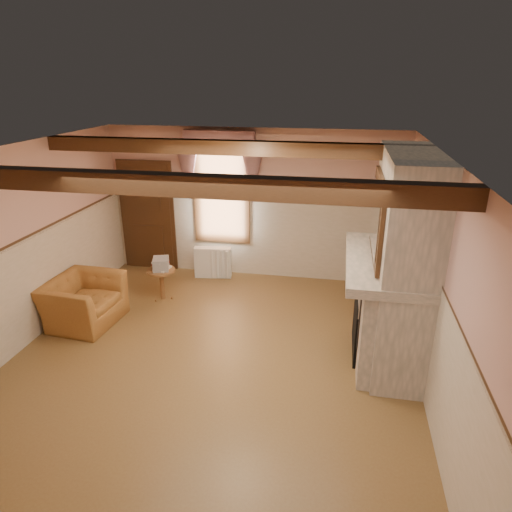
% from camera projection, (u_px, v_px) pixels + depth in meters
% --- Properties ---
extents(floor, '(5.50, 6.00, 0.01)m').
position_uv_depth(floor, '(212.00, 359.00, 6.29)').
color(floor, brown).
rests_on(floor, ground).
extents(ceiling, '(5.50, 6.00, 0.01)m').
position_uv_depth(ceiling, '(204.00, 153.00, 5.26)').
color(ceiling, silver).
rests_on(ceiling, wall_back).
extents(wall_back, '(5.50, 0.02, 2.80)m').
position_uv_depth(wall_back, '(253.00, 205.00, 8.52)').
color(wall_back, tan).
rests_on(wall_back, floor).
extents(wall_front, '(5.50, 0.02, 2.80)m').
position_uv_depth(wall_front, '(82.00, 435.00, 3.03)').
color(wall_front, tan).
rests_on(wall_front, floor).
extents(wall_left, '(0.02, 6.00, 2.80)m').
position_uv_depth(wall_left, '(15.00, 251.00, 6.25)').
color(wall_left, tan).
rests_on(wall_left, floor).
extents(wall_right, '(0.02, 6.00, 2.80)m').
position_uv_depth(wall_right, '(436.00, 282.00, 5.30)').
color(wall_right, tan).
rests_on(wall_right, floor).
extents(wainscot, '(5.50, 6.00, 1.50)m').
position_uv_depth(wainscot, '(210.00, 311.00, 6.01)').
color(wainscot, beige).
rests_on(wainscot, floor).
extents(chair_rail, '(5.50, 6.00, 0.08)m').
position_uv_depth(chair_rail, '(208.00, 258.00, 5.74)').
color(chair_rail, black).
rests_on(chair_rail, wainscot).
extents(firebox, '(0.20, 0.95, 0.90)m').
position_uv_depth(firebox, '(362.00, 322.00, 6.33)').
color(firebox, black).
rests_on(firebox, floor).
extents(armchair, '(1.06, 1.19, 0.73)m').
position_uv_depth(armchair, '(83.00, 301.00, 7.11)').
color(armchair, '#9E662D').
rests_on(armchair, floor).
extents(side_table, '(0.58, 0.58, 0.55)m').
position_uv_depth(side_table, '(162.00, 284.00, 7.91)').
color(side_table, brown).
rests_on(side_table, floor).
extents(book_stack, '(0.35, 0.38, 0.20)m').
position_uv_depth(book_stack, '(161.00, 264.00, 7.79)').
color(book_stack, '#B7AD8C').
rests_on(book_stack, side_table).
extents(radiator, '(0.72, 0.27, 0.60)m').
position_uv_depth(radiator, '(213.00, 262.00, 8.78)').
color(radiator, silver).
rests_on(radiator, floor).
extents(bowl, '(0.31, 0.31, 0.08)m').
position_uv_depth(bowl, '(387.00, 251.00, 6.08)').
color(bowl, brown).
rests_on(bowl, mantel).
extents(mantel_clock, '(0.14, 0.24, 0.20)m').
position_uv_depth(mantel_clock, '(384.00, 232.00, 6.63)').
color(mantel_clock, '#30200D').
rests_on(mantel_clock, mantel).
extents(oil_lamp, '(0.11, 0.11, 0.28)m').
position_uv_depth(oil_lamp, '(386.00, 239.00, 6.21)').
color(oil_lamp, gold).
rests_on(oil_lamp, mantel).
extents(candle_red, '(0.06, 0.06, 0.16)m').
position_uv_depth(candle_red, '(391.00, 264.00, 5.54)').
color(candle_red, '#B2152B').
rests_on(candle_red, mantel).
extents(jar_yellow, '(0.06, 0.06, 0.12)m').
position_uv_depth(jar_yellow, '(392.00, 272.00, 5.39)').
color(jar_yellow, gold).
rests_on(jar_yellow, mantel).
extents(fireplace, '(0.85, 2.00, 2.80)m').
position_uv_depth(fireplace, '(402.00, 261.00, 5.91)').
color(fireplace, gray).
rests_on(fireplace, floor).
extents(mantel, '(1.05, 2.05, 0.12)m').
position_uv_depth(mantel, '(387.00, 263.00, 5.95)').
color(mantel, gray).
rests_on(mantel, fireplace).
extents(overmantel_mirror, '(0.06, 1.44, 1.04)m').
position_uv_depth(overmantel_mirror, '(377.00, 217.00, 5.76)').
color(overmantel_mirror, silver).
rests_on(overmantel_mirror, fireplace).
extents(door, '(1.10, 0.10, 2.10)m').
position_uv_depth(door, '(148.00, 218.00, 8.96)').
color(door, black).
rests_on(door, floor).
extents(window, '(1.06, 0.08, 2.02)m').
position_uv_depth(window, '(222.00, 191.00, 8.51)').
color(window, white).
rests_on(window, wall_back).
extents(window_drapes, '(1.30, 0.14, 1.40)m').
position_uv_depth(window_drapes, '(219.00, 159.00, 8.20)').
color(window_drapes, gray).
rests_on(window_drapes, wall_back).
extents(ceiling_beam_front, '(5.50, 0.18, 0.20)m').
position_uv_depth(ceiling_beam_front, '(166.00, 184.00, 4.20)').
color(ceiling_beam_front, black).
rests_on(ceiling_beam_front, ceiling).
extents(ceiling_beam_back, '(5.50, 0.18, 0.20)m').
position_uv_depth(ceiling_beam_back, '(229.00, 148.00, 6.40)').
color(ceiling_beam_back, black).
rests_on(ceiling_beam_back, ceiling).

